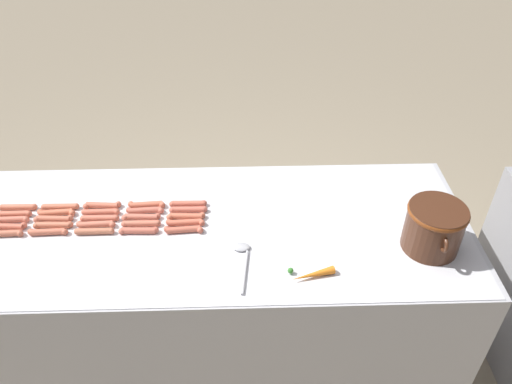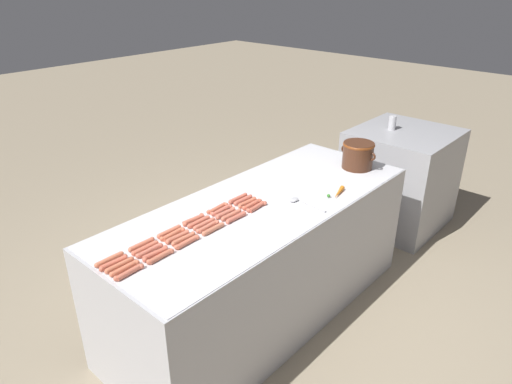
# 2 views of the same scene
# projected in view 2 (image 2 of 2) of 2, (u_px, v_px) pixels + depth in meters

# --- Properties ---
(ground_plane) EXTENTS (20.00, 20.00, 0.00)m
(ground_plane) POSITION_uv_depth(u_px,v_px,m) (262.00, 310.00, 3.31)
(ground_plane) COLOR gray
(griddle_counter) EXTENTS (0.87, 2.23, 0.86)m
(griddle_counter) POSITION_uv_depth(u_px,v_px,m) (262.00, 259.00, 3.12)
(griddle_counter) COLOR #BCBCC1
(griddle_counter) RESTS_ON ground_plane
(back_cabinet) EXTENTS (0.82, 0.87, 0.91)m
(back_cabinet) POSITION_uv_depth(u_px,v_px,m) (399.00, 178.00, 4.28)
(back_cabinet) COLOR #A0A0A4
(back_cabinet) RESTS_ON ground_plane
(hot_dog_0) EXTENTS (0.03, 0.17, 0.03)m
(hot_dog_0) POSITION_uv_depth(u_px,v_px,m) (109.00, 259.00, 2.33)
(hot_dog_0) COLOR #D47251
(hot_dog_0) RESTS_ON griddle_counter
(hot_dog_1) EXTENTS (0.03, 0.17, 0.03)m
(hot_dog_1) POSITION_uv_depth(u_px,v_px,m) (142.00, 244.00, 2.45)
(hot_dog_1) COLOR #D66F52
(hot_dog_1) RESTS_ON griddle_counter
(hot_dog_2) EXTENTS (0.03, 0.17, 0.03)m
(hot_dog_2) POSITION_uv_depth(u_px,v_px,m) (169.00, 232.00, 2.57)
(hot_dog_2) COLOR #D77052
(hot_dog_2) RESTS_ON griddle_counter
(hot_dog_3) EXTENTS (0.04, 0.17, 0.03)m
(hot_dog_3) POSITION_uv_depth(u_px,v_px,m) (193.00, 220.00, 2.70)
(hot_dog_3) COLOR #D16B51
(hot_dog_3) RESTS_ON griddle_counter
(hot_dog_4) EXTENTS (0.04, 0.17, 0.03)m
(hot_dog_4) POSITION_uv_depth(u_px,v_px,m) (217.00, 208.00, 2.83)
(hot_dog_4) COLOR #D26B4E
(hot_dog_4) RESTS_ON griddle_counter
(hot_dog_5) EXTENTS (0.03, 0.17, 0.03)m
(hot_dog_5) POSITION_uv_depth(u_px,v_px,m) (238.00, 198.00, 2.95)
(hot_dog_5) COLOR #CF664F
(hot_dog_5) RESTS_ON griddle_counter
(hot_dog_6) EXTENTS (0.03, 0.17, 0.03)m
(hot_dog_6) POSITION_uv_depth(u_px,v_px,m) (113.00, 263.00, 2.30)
(hot_dog_6) COLOR #D6674E
(hot_dog_6) RESTS_ON griddle_counter
(hot_dog_7) EXTENTS (0.03, 0.17, 0.03)m
(hot_dog_7) POSITION_uv_depth(u_px,v_px,m) (145.00, 248.00, 2.42)
(hot_dog_7) COLOR #D3684E
(hot_dog_7) RESTS_ON griddle_counter
(hot_dog_8) EXTENTS (0.04, 0.17, 0.03)m
(hot_dog_8) POSITION_uv_depth(u_px,v_px,m) (173.00, 234.00, 2.55)
(hot_dog_8) COLOR #D36C4C
(hot_dog_8) RESTS_ON griddle_counter
(hot_dog_9) EXTENTS (0.03, 0.17, 0.03)m
(hot_dog_9) POSITION_uv_depth(u_px,v_px,m) (199.00, 222.00, 2.67)
(hot_dog_9) COLOR #D0674F
(hot_dog_9) RESTS_ON griddle_counter
(hot_dog_10) EXTENTS (0.04, 0.17, 0.03)m
(hot_dog_10) POSITION_uv_depth(u_px,v_px,m) (222.00, 210.00, 2.80)
(hot_dog_10) COLOR #CC6853
(hot_dog_10) RESTS_ON griddle_counter
(hot_dog_11) EXTENTS (0.03, 0.17, 0.03)m
(hot_dog_11) POSITION_uv_depth(u_px,v_px,m) (243.00, 200.00, 2.93)
(hot_dog_11) COLOR #CF6752
(hot_dog_11) RESTS_ON griddle_counter
(hot_dog_12) EXTENTS (0.03, 0.17, 0.03)m
(hot_dog_12) POSITION_uv_depth(u_px,v_px,m) (119.00, 265.00, 2.28)
(hot_dog_12) COLOR #D36F4E
(hot_dog_12) RESTS_ON griddle_counter
(hot_dog_13) EXTENTS (0.03, 0.17, 0.03)m
(hot_dog_13) POSITION_uv_depth(u_px,v_px,m) (150.00, 251.00, 2.40)
(hot_dog_13) COLOR #D06D56
(hot_dog_13) RESTS_ON griddle_counter
(hot_dog_14) EXTENTS (0.04, 0.17, 0.03)m
(hot_dog_14) POSITION_uv_depth(u_px,v_px,m) (177.00, 237.00, 2.52)
(hot_dog_14) COLOR #CD6C51
(hot_dog_14) RESTS_ON griddle_counter
(hot_dog_15) EXTENTS (0.03, 0.17, 0.03)m
(hot_dog_15) POSITION_uv_depth(u_px,v_px,m) (204.00, 224.00, 2.65)
(hot_dog_15) COLOR #D06D55
(hot_dog_15) RESTS_ON griddle_counter
(hot_dog_16) EXTENTS (0.04, 0.17, 0.03)m
(hot_dog_16) POSITION_uv_depth(u_px,v_px,m) (226.00, 213.00, 2.77)
(hot_dog_16) COLOR #CC6D56
(hot_dog_16) RESTS_ON griddle_counter
(hot_dog_17) EXTENTS (0.03, 0.17, 0.03)m
(hot_dog_17) POSITION_uv_depth(u_px,v_px,m) (247.00, 202.00, 2.90)
(hot_dog_17) COLOR #D16A4D
(hot_dog_17) RESTS_ON griddle_counter
(hot_dog_18) EXTENTS (0.03, 0.17, 0.03)m
(hot_dog_18) POSITION_uv_depth(u_px,v_px,m) (125.00, 268.00, 2.26)
(hot_dog_18) COLOR #D86F4E
(hot_dog_18) RESTS_ON griddle_counter
(hot_dog_19) EXTENTS (0.04, 0.17, 0.03)m
(hot_dog_19) POSITION_uv_depth(u_px,v_px,m) (155.00, 253.00, 2.37)
(hot_dog_19) COLOR #D1664E
(hot_dog_19) RESTS_ON griddle_counter
(hot_dog_20) EXTENTS (0.03, 0.17, 0.03)m
(hot_dog_20) POSITION_uv_depth(u_px,v_px,m) (183.00, 239.00, 2.51)
(hot_dog_20) COLOR #CD6F51
(hot_dog_20) RESTS_ON griddle_counter
(hot_dog_21) EXTENTS (0.03, 0.17, 0.03)m
(hot_dog_21) POSITION_uv_depth(u_px,v_px,m) (208.00, 227.00, 2.62)
(hot_dog_21) COLOR #D16F56
(hot_dog_21) RESTS_ON griddle_counter
(hot_dog_22) EXTENTS (0.03, 0.17, 0.03)m
(hot_dog_22) POSITION_uv_depth(u_px,v_px,m) (231.00, 215.00, 2.75)
(hot_dog_22) COLOR #CD6F55
(hot_dog_22) RESTS_ON griddle_counter
(hot_dog_23) EXTENTS (0.03, 0.17, 0.03)m
(hot_dog_23) POSITION_uv_depth(u_px,v_px,m) (252.00, 204.00, 2.87)
(hot_dog_23) COLOR #D3674C
(hot_dog_23) RESTS_ON griddle_counter
(hot_dog_24) EXTENTS (0.03, 0.17, 0.03)m
(hot_dog_24) POSITION_uv_depth(u_px,v_px,m) (129.00, 272.00, 2.23)
(hot_dog_24) COLOR #D16A50
(hot_dog_24) RESTS_ON griddle_counter
(hot_dog_25) EXTENTS (0.03, 0.17, 0.03)m
(hot_dog_25) POSITION_uv_depth(u_px,v_px,m) (160.00, 256.00, 2.35)
(hot_dog_25) COLOR #CD6A4E
(hot_dog_25) RESTS_ON griddle_counter
(hot_dog_26) EXTENTS (0.03, 0.17, 0.03)m
(hot_dog_26) POSITION_uv_depth(u_px,v_px,m) (187.00, 242.00, 2.47)
(hot_dog_26) COLOR #D16B4F
(hot_dog_26) RESTS_ON griddle_counter
(hot_dog_27) EXTENTS (0.03, 0.17, 0.03)m
(hot_dog_27) POSITION_uv_depth(u_px,v_px,m) (213.00, 229.00, 2.60)
(hot_dog_27) COLOR #CA7253
(hot_dog_27) RESTS_ON griddle_counter
(hot_dog_28) EXTENTS (0.03, 0.17, 0.03)m
(hot_dog_28) POSITION_uv_depth(u_px,v_px,m) (236.00, 217.00, 2.72)
(hot_dog_28) COLOR #D36852
(hot_dog_28) RESTS_ON griddle_counter
(hot_dog_29) EXTENTS (0.04, 0.17, 0.03)m
(hot_dog_29) POSITION_uv_depth(u_px,v_px,m) (257.00, 207.00, 2.84)
(hot_dog_29) COLOR #CC644D
(hot_dog_29) RESTS_ON griddle_counter
(bean_pot) EXTENTS (0.29, 0.23, 0.20)m
(bean_pot) POSITION_uv_depth(u_px,v_px,m) (358.00, 154.00, 3.40)
(bean_pot) COLOR #472616
(bean_pot) RESTS_ON griddle_counter
(serving_spoon) EXTENTS (0.27, 0.07, 0.02)m
(serving_spoon) POSITION_uv_depth(u_px,v_px,m) (300.00, 202.00, 2.92)
(serving_spoon) COLOR #B7B7BC
(serving_spoon) RESTS_ON griddle_counter
(carrot) EXTENTS (0.08, 0.18, 0.03)m
(carrot) POSITION_uv_depth(u_px,v_px,m) (338.00, 193.00, 3.02)
(carrot) COLOR orange
(carrot) RESTS_ON griddle_counter
(soda_can) EXTENTS (0.07, 0.07, 0.12)m
(soda_can) POSITION_uv_depth(u_px,v_px,m) (392.00, 123.00, 4.10)
(soda_can) COLOR #BCBCC1
(soda_can) RESTS_ON back_cabinet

